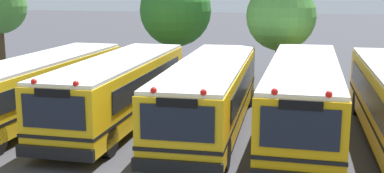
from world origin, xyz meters
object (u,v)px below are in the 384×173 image
(tree_1, at_px, (178,11))
(school_bus_2, at_px, (210,92))
(school_bus_0, at_px, (37,86))
(tree_2, at_px, (280,16))
(school_bus_1, at_px, (119,88))
(school_bus_3, at_px, (303,96))

(tree_1, bearing_deg, school_bus_2, -69.10)
(school_bus_0, bearing_deg, school_bus_2, -176.90)
(school_bus_0, bearing_deg, tree_2, -138.65)
(school_bus_1, bearing_deg, tree_2, -127.08)
(tree_1, height_order, tree_2, tree_1)
(tree_2, bearing_deg, school_bus_2, -105.78)
(tree_1, bearing_deg, school_bus_3, -54.52)
(school_bus_2, xyz_separation_m, tree_2, (2.08, 7.35, 2.38))
(school_bus_0, height_order, school_bus_3, school_bus_3)
(tree_1, bearing_deg, tree_2, -22.75)
(school_bus_0, bearing_deg, tree_1, -106.38)
(school_bus_1, relative_size, tree_2, 1.90)
(school_bus_1, height_order, tree_1, tree_1)
(school_bus_2, height_order, tree_1, tree_1)
(school_bus_2, bearing_deg, school_bus_3, 176.02)
(school_bus_1, relative_size, tree_1, 1.78)
(school_bus_0, relative_size, school_bus_2, 1.03)
(school_bus_1, height_order, school_bus_3, school_bus_3)
(school_bus_3, relative_size, tree_2, 2.04)
(school_bus_3, bearing_deg, tree_1, -53.97)
(school_bus_2, xyz_separation_m, school_bus_3, (3.34, -0.14, 0.07))
(school_bus_2, relative_size, tree_1, 1.92)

